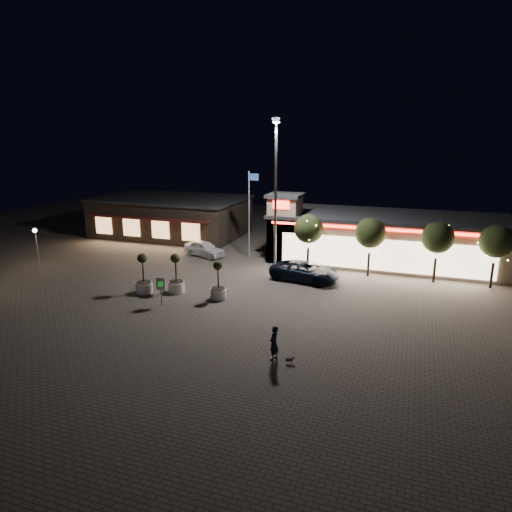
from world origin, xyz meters
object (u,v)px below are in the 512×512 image
(valet_sign, at_px, (161,286))
(pedestrian, at_px, (274,343))
(white_sedan, at_px, (204,249))
(planter_left, at_px, (176,280))
(pickup_truck, at_px, (305,271))
(planter_mid, at_px, (144,281))

(valet_sign, bearing_deg, pedestrian, -26.96)
(white_sedan, height_order, planter_left, planter_left)
(pickup_truck, distance_m, valet_sign, 11.57)
(valet_sign, bearing_deg, planter_mid, 143.68)
(valet_sign, bearing_deg, pickup_truck, 47.64)
(pickup_truck, xyz_separation_m, valet_sign, (-7.78, -8.53, 0.62))
(pickup_truck, distance_m, planter_mid, 12.29)
(pedestrian, xyz_separation_m, planter_mid, (-11.87, 6.62, 0.00))
(white_sedan, relative_size, planter_mid, 1.44)
(white_sedan, distance_m, pedestrian, 21.33)
(pickup_truck, distance_m, white_sedan, 11.48)
(pedestrian, distance_m, planter_mid, 13.59)
(planter_left, relative_size, valet_sign, 1.48)
(pickup_truck, bearing_deg, planter_left, 134.73)
(planter_mid, bearing_deg, valet_sign, -36.32)
(pedestrian, distance_m, planter_left, 12.30)
(pickup_truck, xyz_separation_m, white_sedan, (-10.69, 4.20, -0.03))
(pedestrian, height_order, planter_left, planter_left)
(white_sedan, relative_size, planter_left, 1.46)
(planter_mid, bearing_deg, pickup_truck, 32.83)
(planter_mid, bearing_deg, pedestrian, -29.13)
(pickup_truck, relative_size, planter_mid, 1.84)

